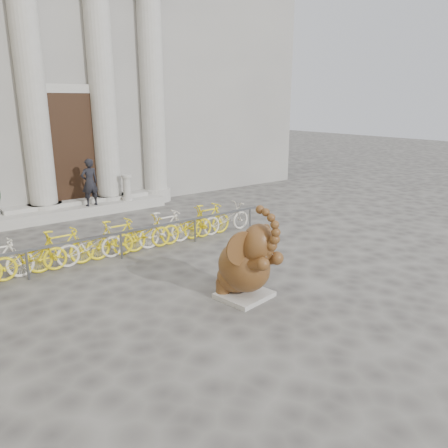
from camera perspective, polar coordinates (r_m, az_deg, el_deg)
ground at (r=8.74m, az=4.32°, el=-11.06°), size 80.00×80.00×0.00m
classical_building at (r=21.46m, az=-24.70°, el=19.91°), size 22.00×10.70×12.00m
entrance_steps at (r=16.49m, az=-17.90°, el=1.84°), size 6.00×1.20×0.36m
elephant_statue at (r=8.92m, az=2.89°, el=-5.32°), size 1.34×1.56×2.01m
bike_rack at (r=11.71m, az=-13.83°, el=-1.76°), size 9.14×0.53×1.00m
pedestrian at (r=16.03m, az=-17.15°, el=5.22°), size 0.64×0.44×1.66m
balustrade_post at (r=16.67m, az=-12.58°, el=4.56°), size 0.39×0.39×0.96m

